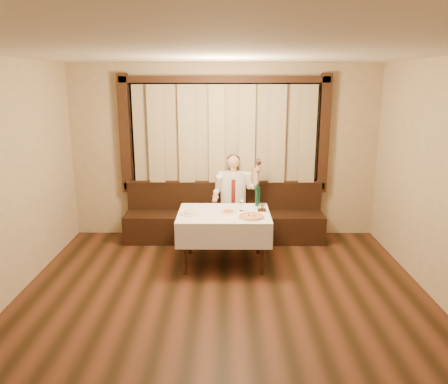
{
  "coord_description": "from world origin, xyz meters",
  "views": [
    {
      "loc": [
        0.03,
        -4.08,
        2.51
      ],
      "look_at": [
        0.0,
        1.9,
        1.0
      ],
      "focal_mm": 35.0,
      "sensor_mm": 36.0,
      "label": 1
    }
  ],
  "objects_px": {
    "green_bottle": "(258,196)",
    "cruet_caddy": "(262,208)",
    "seated_man": "(234,192)",
    "banquette": "(224,220)",
    "pizza": "(251,216)",
    "pasta_cream": "(190,211)",
    "pasta_red": "(228,210)",
    "dining_table": "(224,220)"
  },
  "relations": [
    {
      "from": "pizza",
      "to": "cruet_caddy",
      "type": "distance_m",
      "value": 0.34
    },
    {
      "from": "green_bottle",
      "to": "pasta_cream",
      "type": "bearing_deg",
      "value": -156.45
    },
    {
      "from": "pasta_cream",
      "to": "pizza",
      "type": "bearing_deg",
      "value": -10.73
    },
    {
      "from": "cruet_caddy",
      "to": "green_bottle",
      "type": "bearing_deg",
      "value": 98.16
    },
    {
      "from": "green_bottle",
      "to": "seated_man",
      "type": "distance_m",
      "value": 0.68
    },
    {
      "from": "pasta_cream",
      "to": "cruet_caddy",
      "type": "bearing_deg",
      "value": 7.77
    },
    {
      "from": "dining_table",
      "to": "pasta_red",
      "type": "relative_size",
      "value": 5.48
    },
    {
      "from": "pasta_cream",
      "to": "dining_table",
      "type": "bearing_deg",
      "value": 8.55
    },
    {
      "from": "pizza",
      "to": "pasta_cream",
      "type": "bearing_deg",
      "value": 169.27
    },
    {
      "from": "green_bottle",
      "to": "cruet_caddy",
      "type": "relative_size",
      "value": 2.8
    },
    {
      "from": "pasta_red",
      "to": "seated_man",
      "type": "height_order",
      "value": "seated_man"
    },
    {
      "from": "pizza",
      "to": "pasta_cream",
      "type": "xyz_separation_m",
      "value": [
        -0.83,
        0.16,
        0.02
      ]
    },
    {
      "from": "banquette",
      "to": "pasta_red",
      "type": "relative_size",
      "value": 13.81
    },
    {
      "from": "pizza",
      "to": "pasta_cream",
      "type": "distance_m",
      "value": 0.85
    },
    {
      "from": "green_bottle",
      "to": "seated_man",
      "type": "height_order",
      "value": "seated_man"
    },
    {
      "from": "pizza",
      "to": "pasta_cream",
      "type": "relative_size",
      "value": 1.3
    },
    {
      "from": "seated_man",
      "to": "green_bottle",
      "type": "bearing_deg",
      "value": -60.04
    },
    {
      "from": "pasta_cream",
      "to": "green_bottle",
      "type": "xyz_separation_m",
      "value": [
        0.95,
        0.42,
        0.11
      ]
    },
    {
      "from": "dining_table",
      "to": "cruet_caddy",
      "type": "bearing_deg",
      "value": 7.08
    },
    {
      "from": "green_bottle",
      "to": "banquette",
      "type": "bearing_deg",
      "value": 125.84
    },
    {
      "from": "dining_table",
      "to": "green_bottle",
      "type": "bearing_deg",
      "value": 35.27
    },
    {
      "from": "banquette",
      "to": "cruet_caddy",
      "type": "height_order",
      "value": "banquette"
    },
    {
      "from": "pizza",
      "to": "pasta_red",
      "type": "height_order",
      "value": "pasta_red"
    },
    {
      "from": "dining_table",
      "to": "green_bottle",
      "type": "height_order",
      "value": "green_bottle"
    },
    {
      "from": "pizza",
      "to": "seated_man",
      "type": "relative_size",
      "value": 0.25
    },
    {
      "from": "banquette",
      "to": "pasta_red",
      "type": "bearing_deg",
      "value": -86.57
    },
    {
      "from": "banquette",
      "to": "pasta_red",
      "type": "xyz_separation_m",
      "value": [
        0.06,
        -1.01,
        0.48
      ]
    },
    {
      "from": "pizza",
      "to": "cruet_caddy",
      "type": "height_order",
      "value": "cruet_caddy"
    },
    {
      "from": "dining_table",
      "to": "pasta_cream",
      "type": "bearing_deg",
      "value": -171.45
    },
    {
      "from": "pizza",
      "to": "seated_man",
      "type": "xyz_separation_m",
      "value": [
        -0.22,
        1.16,
        0.04
      ]
    },
    {
      "from": "cruet_caddy",
      "to": "pizza",
      "type": "bearing_deg",
      "value": -119.47
    },
    {
      "from": "dining_table",
      "to": "pasta_cream",
      "type": "distance_m",
      "value": 0.49
    },
    {
      "from": "banquette",
      "to": "dining_table",
      "type": "distance_m",
      "value": 1.08
    },
    {
      "from": "dining_table",
      "to": "pasta_red",
      "type": "distance_m",
      "value": 0.15
    },
    {
      "from": "banquette",
      "to": "pasta_cream",
      "type": "bearing_deg",
      "value": -113.05
    },
    {
      "from": "green_bottle",
      "to": "seated_man",
      "type": "relative_size",
      "value": 0.25
    },
    {
      "from": "cruet_caddy",
      "to": "seated_man",
      "type": "bearing_deg",
      "value": 113.52
    },
    {
      "from": "banquette",
      "to": "pasta_cream",
      "type": "height_order",
      "value": "banquette"
    },
    {
      "from": "pasta_cream",
      "to": "green_bottle",
      "type": "distance_m",
      "value": 1.05
    },
    {
      "from": "banquette",
      "to": "green_bottle",
      "type": "bearing_deg",
      "value": -54.16
    },
    {
      "from": "dining_table",
      "to": "pizza",
      "type": "relative_size",
      "value": 3.6
    },
    {
      "from": "pizza",
      "to": "pasta_cream",
      "type": "height_order",
      "value": "pasta_cream"
    }
  ]
}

